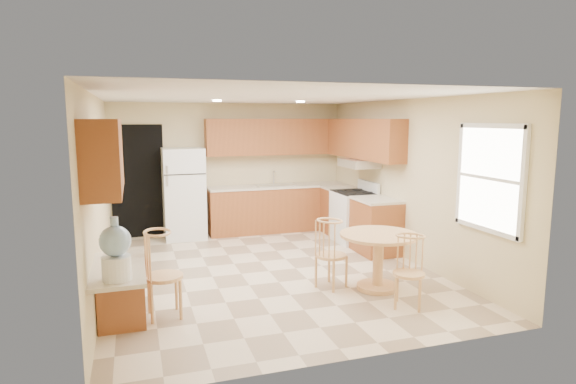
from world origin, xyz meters
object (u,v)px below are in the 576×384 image
object	(u,v)px
stove	(354,216)
chair_table_b	(413,266)
chair_table_a	(334,248)
refrigerator	(184,194)
water_crock	(116,252)
chair_desk	(164,268)
dining_table	(378,253)

from	to	relation	value
stove	chair_table_b	distance (m)	3.15
chair_table_a	chair_table_b	world-z (taller)	chair_table_a
refrigerator	water_crock	distance (m)	4.62
refrigerator	chair_table_a	xyz separation A→B (m)	(1.55, -3.39, -0.29)
refrigerator	stove	size ratio (longest dim) A/B	1.54
chair_table_b	chair_desk	size ratio (longest dim) A/B	0.87
dining_table	chair_table_b	distance (m)	0.73
water_crock	refrigerator	bearing A→B (deg)	76.86
chair_table_a	chair_desk	world-z (taller)	chair_desk
refrigerator	stove	world-z (taller)	refrigerator
chair_desk	refrigerator	bearing A→B (deg)	167.13
stove	chair_desk	xyz separation A→B (m)	(-3.47, -2.47, 0.12)
stove	refrigerator	bearing A→B (deg)	157.01
dining_table	water_crock	world-z (taller)	water_crock
chair_table_a	chair_table_b	xyz separation A→B (m)	(0.60, -0.89, -0.03)
dining_table	water_crock	bearing A→B (deg)	-163.24
chair_desk	water_crock	xyz separation A→B (m)	(-0.45, -0.81, 0.44)
stove	chair_desk	distance (m)	4.27
chair_table_b	refrigerator	bearing A→B (deg)	-28.76
stove	water_crock	world-z (taller)	water_crock
dining_table	chair_desk	distance (m)	2.71
stove	water_crock	bearing A→B (deg)	-140.13
refrigerator	stove	distance (m)	3.14
chair_table_b	dining_table	bearing A→B (deg)	-51.52
stove	chair_desk	bearing A→B (deg)	-144.56
dining_table	chair_table_b	xyz separation A→B (m)	(0.05, -0.73, 0.03)
chair_table_a	chair_table_b	size ratio (longest dim) A/B	1.06
chair_table_a	chair_table_b	distance (m)	1.08
refrigerator	chair_table_b	bearing A→B (deg)	-63.33
chair_desk	stove	bearing A→B (deg)	121.79
chair_table_a	water_crock	xyz separation A→B (m)	(-2.60, -1.11, 0.48)
refrigerator	dining_table	world-z (taller)	refrigerator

